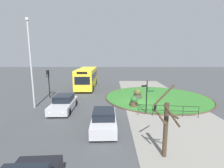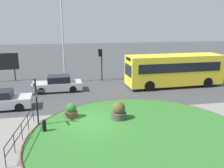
{
  "view_description": "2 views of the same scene",
  "coord_description": "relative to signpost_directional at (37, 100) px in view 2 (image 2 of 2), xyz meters",
  "views": [
    {
      "loc": [
        -17.08,
        3.06,
        5.16
      ],
      "look_at": [
        1.13,
        3.16,
        1.98
      ],
      "focal_mm": 25.65,
      "sensor_mm": 36.0,
      "label": 1
    },
    {
      "loc": [
        -1.42,
        -13.98,
        6.21
      ],
      "look_at": [
        2.14,
        3.89,
        1.46
      ],
      "focal_mm": 37.76,
      "sensor_mm": 36.0,
      "label": 2
    }
  ],
  "objects": [
    {
      "name": "traffic_light_near",
      "position": [
        5.49,
        10.95,
        0.82
      ],
      "size": [
        0.49,
        0.27,
        3.48
      ],
      "rotation": [
        0.0,
        0.0,
        3.2
      ],
      "color": "black",
      "rests_on": "ground"
    },
    {
      "name": "ground",
      "position": [
        3.22,
        -0.03,
        -1.75
      ],
      "size": [
        120.0,
        120.0,
        0.0
      ],
      "primitive_type": "plane",
      "color": "#3D3F42"
    },
    {
      "name": "lamppost_tall",
      "position": [
        1.65,
        10.96,
        2.88
      ],
      "size": [
        0.32,
        0.32,
        8.66
      ],
      "color": "#B7B7BC",
      "rests_on": "ground"
    },
    {
      "name": "railing_grass_edge",
      "position": [
        -0.7,
        -1.69,
        -1.1
      ],
      "size": [
        0.63,
        5.03,
        1.0
      ],
      "rotation": [
        0.0,
        0.0,
        4.59
      ],
      "color": "black",
      "rests_on": "ground"
    },
    {
      "name": "sidewalk_paving",
      "position": [
        3.22,
        -2.14,
        -1.74
      ],
      "size": [
        32.0,
        7.78,
        0.02
      ],
      "primitive_type": "cube",
      "color": "gray",
      "rests_on": "ground"
    },
    {
      "name": "grass_island",
      "position": [
        5.84,
        -2.47,
        -1.7
      ],
      "size": [
        12.67,
        12.67,
        0.1
      ],
      "primitive_type": "cylinder",
      "color": "#2D6B28",
      "rests_on": "ground"
    },
    {
      "name": "signpost_directional",
      "position": [
        0.0,
        0.0,
        0.0
      ],
      "size": [
        0.77,
        1.2,
        3.06
      ],
      "color": "black",
      "rests_on": "ground"
    },
    {
      "name": "car_near_lane",
      "position": [
        0.97,
        7.76,
        -1.08
      ],
      "size": [
        4.54,
        1.97,
        1.46
      ],
      "rotation": [
        0.0,
        0.0,
        3.16
      ],
      "color": "#B7B7BC",
      "rests_on": "ground"
    },
    {
      "name": "grass_kerb_ring",
      "position": [
        5.84,
        -2.47,
        -1.69
      ],
      "size": [
        12.98,
        12.98,
        0.11
      ],
      "primitive_type": "torus",
      "color": "brown",
      "rests_on": "ground"
    },
    {
      "name": "bus_yellow",
      "position": [
        12.35,
        7.33,
        -0.06
      ],
      "size": [
        9.6,
        2.86,
        3.14
      ],
      "rotation": [
        0.0,
        0.0,
        3.17
      ],
      "color": "yellow",
      "rests_on": "ground"
    },
    {
      "name": "planter_near_signpost",
      "position": [
        5.04,
        0.04,
        -1.19
      ],
      "size": [
        1.0,
        1.0,
        1.24
      ],
      "color": "#47423D",
      "rests_on": "ground"
    },
    {
      "name": "car_oncoming",
      "position": [
        -3.01,
        3.67,
        -1.09
      ],
      "size": [
        4.32,
        1.87,
        1.42
      ],
      "rotation": [
        0.0,
        0.0,
        0.03
      ],
      "color": "#B7B7BC",
      "rests_on": "ground"
    },
    {
      "name": "billboard_left",
      "position": [
        -5.08,
        12.66,
        0.37
      ],
      "size": [
        3.75,
        0.49,
        3.08
      ],
      "rotation": [
        0.0,
        0.0,
        0.09
      ],
      "color": "black",
      "rests_on": "ground"
    },
    {
      "name": "bollard_foreground",
      "position": [
        0.4,
        -0.91,
        -1.32
      ],
      "size": [
        0.23,
        0.23,
        0.83
      ],
      "color": "black",
      "rests_on": "ground"
    },
    {
      "name": "planter_kerbside",
      "position": [
        2.01,
        0.87,
        -1.25
      ],
      "size": [
        0.81,
        0.81,
        1.1
      ],
      "color": "brown",
      "rests_on": "ground"
    }
  ]
}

